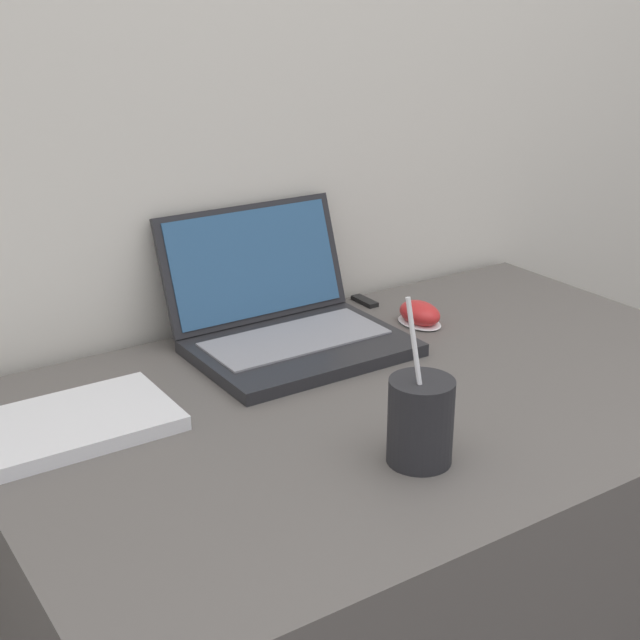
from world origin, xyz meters
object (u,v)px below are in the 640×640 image
(drink_cup, at_px, (420,419))
(usb_stick, at_px, (365,301))
(laptop, at_px, (285,319))
(computer_mouse, at_px, (420,314))
(external_keyboard, at_px, (20,437))

(drink_cup, height_order, usb_stick, drink_cup)
(laptop, distance_m, usb_stick, 0.24)
(drink_cup, relative_size, computer_mouse, 2.40)
(laptop, xyz_separation_m, computer_mouse, (0.24, -0.05, -0.03))
(computer_mouse, xyz_separation_m, external_keyboard, (-0.69, -0.05, -0.01))
(drink_cup, bearing_deg, laptop, 82.17)
(computer_mouse, relative_size, external_keyboard, 0.22)
(laptop, height_order, drink_cup, drink_cup)
(external_keyboard, bearing_deg, computer_mouse, 4.02)
(drink_cup, height_order, computer_mouse, drink_cup)
(laptop, height_order, external_keyboard, laptop)
(laptop, bearing_deg, usb_stick, 21.20)
(laptop, xyz_separation_m, usb_stick, (0.22, 0.09, -0.04))
(usb_stick, bearing_deg, drink_cup, -119.32)
(laptop, bearing_deg, external_keyboard, -167.78)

